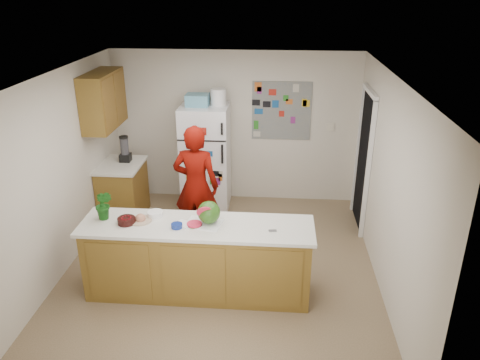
# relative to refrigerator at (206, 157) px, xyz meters

# --- Properties ---
(floor) EXTENTS (4.00, 4.50, 0.02)m
(floor) POSITION_rel_refrigerator_xyz_m (0.45, -1.88, -0.86)
(floor) COLOR brown
(floor) RESTS_ON ground
(wall_back) EXTENTS (4.00, 0.02, 2.50)m
(wall_back) POSITION_rel_refrigerator_xyz_m (0.45, 0.38, 0.40)
(wall_back) COLOR beige
(wall_back) RESTS_ON ground
(wall_left) EXTENTS (0.02, 4.50, 2.50)m
(wall_left) POSITION_rel_refrigerator_xyz_m (-1.56, -1.88, 0.40)
(wall_left) COLOR beige
(wall_left) RESTS_ON ground
(wall_right) EXTENTS (0.02, 4.50, 2.50)m
(wall_right) POSITION_rel_refrigerator_xyz_m (2.46, -1.88, 0.40)
(wall_right) COLOR beige
(wall_right) RESTS_ON ground
(ceiling) EXTENTS (4.00, 4.50, 0.02)m
(ceiling) POSITION_rel_refrigerator_xyz_m (0.45, -1.88, 1.66)
(ceiling) COLOR white
(ceiling) RESTS_ON wall_back
(doorway) EXTENTS (0.03, 0.85, 2.04)m
(doorway) POSITION_rel_refrigerator_xyz_m (2.44, -0.43, 0.17)
(doorway) COLOR black
(doorway) RESTS_ON ground
(peninsula_base) EXTENTS (2.60, 0.62, 0.88)m
(peninsula_base) POSITION_rel_refrigerator_xyz_m (0.25, -2.38, -0.41)
(peninsula_base) COLOR brown
(peninsula_base) RESTS_ON floor
(peninsula_top) EXTENTS (2.68, 0.70, 0.04)m
(peninsula_top) POSITION_rel_refrigerator_xyz_m (0.25, -2.38, 0.05)
(peninsula_top) COLOR silver
(peninsula_top) RESTS_ON peninsula_base
(side_counter_base) EXTENTS (0.60, 0.80, 0.86)m
(side_counter_base) POSITION_rel_refrigerator_xyz_m (-1.24, -0.53, -0.42)
(side_counter_base) COLOR brown
(side_counter_base) RESTS_ON floor
(side_counter_top) EXTENTS (0.64, 0.84, 0.04)m
(side_counter_top) POSITION_rel_refrigerator_xyz_m (-1.24, -0.53, 0.03)
(side_counter_top) COLOR silver
(side_counter_top) RESTS_ON side_counter_base
(upper_cabinets) EXTENTS (0.35, 1.00, 0.80)m
(upper_cabinets) POSITION_rel_refrigerator_xyz_m (-1.37, -0.58, 1.05)
(upper_cabinets) COLOR brown
(upper_cabinets) RESTS_ON wall_left
(refrigerator) EXTENTS (0.75, 0.70, 1.70)m
(refrigerator) POSITION_rel_refrigerator_xyz_m (0.00, 0.00, 0.00)
(refrigerator) COLOR silver
(refrigerator) RESTS_ON floor
(fridge_top_bin) EXTENTS (0.35, 0.28, 0.18)m
(fridge_top_bin) POSITION_rel_refrigerator_xyz_m (-0.10, 0.00, 0.94)
(fridge_top_bin) COLOR #5999B2
(fridge_top_bin) RESTS_ON refrigerator
(photo_collage) EXTENTS (0.95, 0.01, 0.95)m
(photo_collage) POSITION_rel_refrigerator_xyz_m (1.20, 0.36, 0.70)
(photo_collage) COLOR slate
(photo_collage) RESTS_ON wall_back
(person) EXTENTS (0.67, 0.47, 1.74)m
(person) POSITION_rel_refrigerator_xyz_m (0.05, -1.20, 0.02)
(person) COLOR #660903
(person) RESTS_ON floor
(blender_appliance) EXTENTS (0.13, 0.13, 0.38)m
(blender_appliance) POSITION_rel_refrigerator_xyz_m (-1.19, -0.40, 0.24)
(blender_appliance) COLOR black
(blender_appliance) RESTS_ON side_counter_top
(cutting_board) EXTENTS (0.45, 0.37, 0.01)m
(cutting_board) POSITION_rel_refrigerator_xyz_m (0.33, -2.36, 0.08)
(cutting_board) COLOR white
(cutting_board) RESTS_ON peninsula_top
(watermelon) EXTENTS (0.26, 0.26, 0.26)m
(watermelon) POSITION_rel_refrigerator_xyz_m (0.39, -2.34, 0.21)
(watermelon) COLOR #2C5F19
(watermelon) RESTS_ON cutting_board
(watermelon_slice) EXTENTS (0.17, 0.17, 0.02)m
(watermelon_slice) POSITION_rel_refrigerator_xyz_m (0.23, -2.41, 0.09)
(watermelon_slice) COLOR #E73735
(watermelon_slice) RESTS_ON cutting_board
(cherry_bowl) EXTENTS (0.24, 0.24, 0.07)m
(cherry_bowl) POSITION_rel_refrigerator_xyz_m (-0.55, -2.41, 0.11)
(cherry_bowl) COLOR black
(cherry_bowl) RESTS_ON peninsula_top
(white_bowl) EXTENTS (0.21, 0.21, 0.06)m
(white_bowl) POSITION_rel_refrigerator_xyz_m (-0.27, -2.21, 0.10)
(white_bowl) COLOR white
(white_bowl) RESTS_ON peninsula_top
(cobalt_bowl) EXTENTS (0.16, 0.16, 0.05)m
(cobalt_bowl) POSITION_rel_refrigerator_xyz_m (0.04, -2.47, 0.10)
(cobalt_bowl) COLOR navy
(cobalt_bowl) RESTS_ON peninsula_top
(plate) EXTENTS (0.29, 0.29, 0.02)m
(plate) POSITION_rel_refrigerator_xyz_m (-0.41, -2.34, 0.08)
(plate) COLOR #BBB28E
(plate) RESTS_ON peninsula_top
(paper_towel) EXTENTS (0.22, 0.21, 0.02)m
(paper_towel) POSITION_rel_refrigerator_xyz_m (0.11, -2.40, 0.08)
(paper_towel) COLOR white
(paper_towel) RESTS_ON peninsula_top
(keys) EXTENTS (0.09, 0.05, 0.01)m
(keys) POSITION_rel_refrigerator_xyz_m (1.12, -2.46, 0.08)
(keys) COLOR slate
(keys) RESTS_ON peninsula_top
(potted_plant) EXTENTS (0.23, 0.20, 0.37)m
(potted_plant) POSITION_rel_refrigerator_xyz_m (-0.83, -2.33, 0.25)
(potted_plant) COLOR #144514
(potted_plant) RESTS_ON peninsula_top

